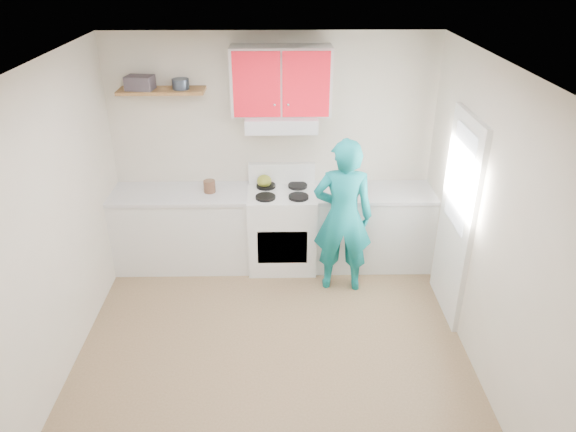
{
  "coord_description": "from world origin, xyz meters",
  "views": [
    {
      "loc": [
        0.08,
        -3.82,
        3.38
      ],
      "look_at": [
        0.15,
        0.55,
        1.15
      ],
      "focal_mm": 33.22,
      "sensor_mm": 36.0,
      "label": 1
    }
  ],
  "objects_px": {
    "kettle": "(264,181)",
    "person": "(343,217)",
    "stove": "(282,229)",
    "crock": "(210,187)",
    "tin": "(181,84)"
  },
  "relations": [
    {
      "from": "kettle",
      "to": "person",
      "type": "bearing_deg",
      "value": -16.33
    },
    {
      "from": "stove",
      "to": "crock",
      "type": "distance_m",
      "value": 0.96
    },
    {
      "from": "stove",
      "to": "person",
      "type": "height_order",
      "value": "person"
    },
    {
      "from": "tin",
      "to": "kettle",
      "type": "height_order",
      "value": "tin"
    },
    {
      "from": "person",
      "to": "tin",
      "type": "bearing_deg",
      "value": -16.58
    },
    {
      "from": "kettle",
      "to": "crock",
      "type": "bearing_deg",
      "value": -146.25
    },
    {
      "from": "tin",
      "to": "kettle",
      "type": "distance_m",
      "value": 1.39
    },
    {
      "from": "kettle",
      "to": "person",
      "type": "height_order",
      "value": "person"
    },
    {
      "from": "stove",
      "to": "tin",
      "type": "height_order",
      "value": "tin"
    },
    {
      "from": "stove",
      "to": "kettle",
      "type": "height_order",
      "value": "kettle"
    },
    {
      "from": "tin",
      "to": "kettle",
      "type": "relative_size",
      "value": 1.04
    },
    {
      "from": "tin",
      "to": "person",
      "type": "bearing_deg",
      "value": -20.98
    },
    {
      "from": "tin",
      "to": "person",
      "type": "distance_m",
      "value": 2.18
    },
    {
      "from": "tin",
      "to": "kettle",
      "type": "bearing_deg",
      "value": -0.39
    },
    {
      "from": "crock",
      "to": "person",
      "type": "xyz_separation_m",
      "value": [
        1.43,
        -0.5,
        -0.12
      ]
    }
  ]
}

